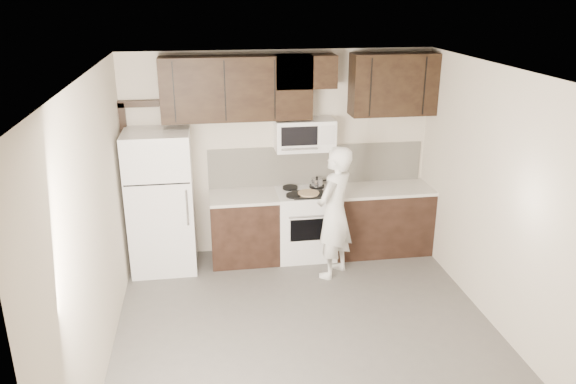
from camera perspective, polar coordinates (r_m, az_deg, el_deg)
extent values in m
plane|color=#575552|center=(6.00, 2.24, -14.71)|extent=(4.50, 4.50, 0.00)
plane|color=beige|center=(7.44, -0.88, 3.89)|extent=(4.00, 0.00, 4.00)
plane|color=white|center=(4.98, 2.66, 11.74)|extent=(4.50, 4.50, 0.00)
cube|color=black|center=(7.42, -4.47, -3.76)|extent=(0.87, 0.62, 0.87)
cube|color=black|center=(7.75, 9.35, -2.88)|extent=(1.32, 0.62, 0.87)
cube|color=silver|center=(7.24, -4.56, -0.46)|extent=(0.87, 0.64, 0.04)
cube|color=silver|center=(7.59, 9.54, 0.28)|extent=(1.32, 0.64, 0.04)
cube|color=white|center=(7.51, 1.75, -3.32)|extent=(0.76, 0.62, 0.89)
cube|color=white|center=(7.34, 1.79, -0.05)|extent=(0.76, 0.62, 0.02)
cube|color=black|center=(7.21, 2.20, -3.86)|extent=(0.50, 0.01, 0.30)
cylinder|color=silver|center=(7.10, 2.27, -2.50)|extent=(0.55, 0.02, 0.02)
cylinder|color=black|center=(7.16, 0.59, -0.35)|extent=(0.20, 0.20, 0.03)
cylinder|color=black|center=(7.22, 3.41, -0.20)|extent=(0.20, 0.20, 0.03)
cylinder|color=black|center=(7.44, 0.22, 0.45)|extent=(0.20, 0.20, 0.03)
cylinder|color=black|center=(7.50, 2.94, 0.59)|extent=(0.20, 0.20, 0.03)
cube|color=beige|center=(7.56, 2.90, 2.78)|extent=(2.90, 0.02, 0.54)
cube|color=black|center=(7.02, -5.25, 10.45)|extent=(1.85, 0.35, 0.78)
cube|color=black|center=(7.41, 10.65, 10.70)|extent=(1.10, 0.35, 0.78)
cube|color=black|center=(7.09, 1.73, 12.17)|extent=(0.76, 0.35, 0.40)
cube|color=white|center=(7.23, 1.68, 5.86)|extent=(0.76, 0.38, 0.40)
cube|color=black|center=(7.02, 1.17, 5.69)|extent=(0.46, 0.01, 0.24)
cube|color=silver|center=(7.09, 4.05, 5.78)|extent=(0.18, 0.01, 0.24)
cylinder|color=silver|center=(7.04, 1.19, 4.38)|extent=(0.46, 0.02, 0.02)
cube|color=white|center=(7.20, -12.77, -0.95)|extent=(0.80, 0.72, 1.80)
cube|color=black|center=(6.74, -13.17, 0.73)|extent=(0.77, 0.01, 0.02)
cylinder|color=silver|center=(6.80, -10.22, -1.58)|extent=(0.03, 0.03, 0.45)
cube|color=black|center=(7.50, -15.83, 0.83)|extent=(0.08, 0.08, 2.10)
cube|color=black|center=(7.21, -14.94, 8.67)|extent=(0.50, 0.08, 0.08)
cylinder|color=silver|center=(7.49, 2.95, 0.91)|extent=(0.16, 0.16, 0.12)
sphere|color=black|center=(7.46, 2.96, 1.46)|extent=(0.03, 0.03, 0.03)
cylinder|color=black|center=(7.54, 3.75, 1.18)|extent=(0.15, 0.06, 0.02)
cube|color=black|center=(7.20, 2.10, -0.26)|extent=(0.42, 0.32, 0.02)
cylinder|color=#D1BD8C|center=(7.20, 2.10, -0.11)|extent=(0.29, 0.29, 0.02)
imported|color=silver|center=(6.86, 4.73, -2.12)|extent=(0.71, 0.72, 1.67)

